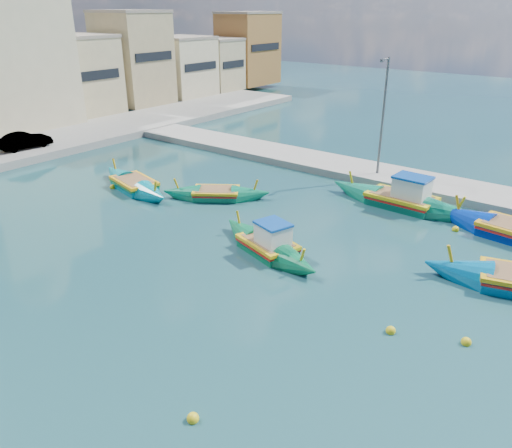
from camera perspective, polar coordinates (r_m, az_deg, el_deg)
ground at (r=18.53m, az=7.37°, el=-12.53°), size 160.00×160.00×0.00m
east_quay at (r=33.70m, az=23.26°, el=3.29°), size 4.00×70.00×0.50m
quay_street_lamp at (r=33.97m, az=14.26°, el=11.83°), size 1.18×0.16×8.00m
luzzu_turquoise_cabin at (r=30.56m, az=16.33°, el=2.54°), size 2.49×9.60×3.06m
luzzu_blue_cabin at (r=23.93m, az=1.40°, el=-2.57°), size 3.85×7.41×2.55m
luzzu_cyan_mid at (r=33.22m, az=-13.71°, el=4.30°), size 3.78×8.35×2.40m
luzzu_green at (r=30.80m, az=-4.56°, el=3.34°), size 5.32×6.61×2.15m
mooring_buoys at (r=21.55m, az=-0.77°, el=-6.42°), size 22.51×23.55×0.36m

